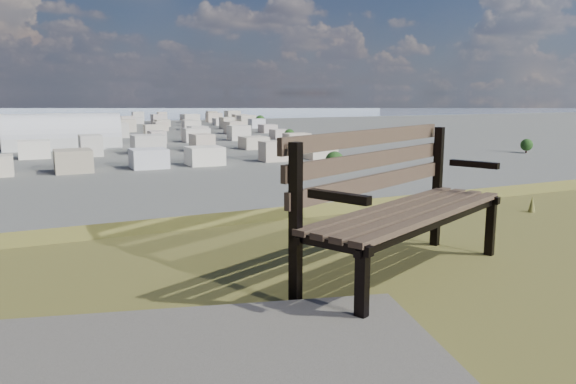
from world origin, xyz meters
TOP-DOWN VIEW (x-y plane):
  - park_bench at (-0.26, 2.06)m, footprint 2.05×1.40m
  - arena at (14.33, 288.02)m, footprint 53.88×26.66m
  - city_blocks at (0.00, 394.44)m, footprint 395.00×361.00m
  - bay_water at (0.00, 900.00)m, footprint 2400.00×700.00m

SIDE VIEW (x-z plane):
  - bay_water at x=0.00m, z-range -0.06..0.06m
  - city_blocks at x=0.00m, z-range 0.00..7.00m
  - arena at x=14.33m, z-range -5.81..16.18m
  - park_bench at x=-0.26m, z-range 25.07..26.10m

